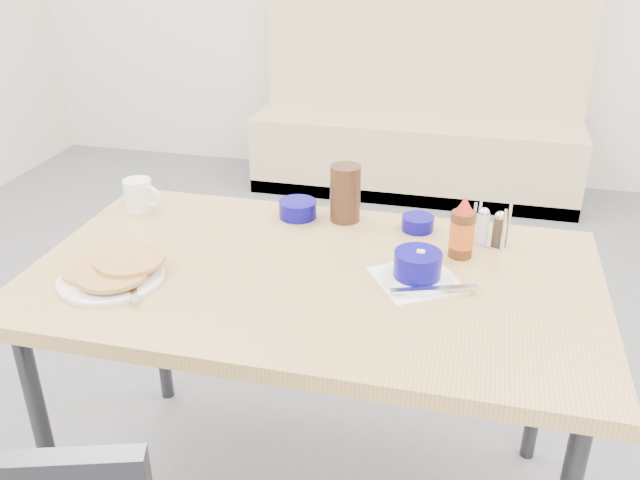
% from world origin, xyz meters
% --- Properties ---
extents(booth_bench, '(1.90, 0.56, 1.22)m').
position_xyz_m(booth_bench, '(0.00, 2.78, 0.35)').
color(booth_bench, tan).
rests_on(booth_bench, ground).
extents(dining_table, '(1.40, 0.80, 0.76)m').
position_xyz_m(dining_table, '(0.00, 0.25, 0.70)').
color(dining_table, tan).
rests_on(dining_table, ground).
extents(pancake_plate, '(0.25, 0.25, 0.05)m').
position_xyz_m(pancake_plate, '(-0.46, 0.10, 0.78)').
color(pancake_plate, white).
rests_on(pancake_plate, dining_table).
extents(coffee_mug, '(0.12, 0.08, 0.09)m').
position_xyz_m(coffee_mug, '(-0.59, 0.50, 0.81)').
color(coffee_mug, white).
rests_on(coffee_mug, dining_table).
extents(grits_setting, '(0.28, 0.26, 0.08)m').
position_xyz_m(grits_setting, '(0.26, 0.27, 0.79)').
color(grits_setting, white).
rests_on(grits_setting, dining_table).
extents(creamer_bowl, '(0.11, 0.11, 0.05)m').
position_xyz_m(creamer_bowl, '(-0.12, 0.56, 0.78)').
color(creamer_bowl, '#09046F').
rests_on(creamer_bowl, dining_table).
extents(butter_bowl, '(0.09, 0.09, 0.04)m').
position_xyz_m(butter_bowl, '(0.23, 0.55, 0.78)').
color(butter_bowl, '#09046F').
rests_on(butter_bowl, dining_table).
extents(amber_tumbler, '(0.10, 0.10, 0.16)m').
position_xyz_m(amber_tumbler, '(0.01, 0.57, 0.84)').
color(amber_tumbler, '#392012').
rests_on(amber_tumbler, dining_table).
extents(condiment_caddy, '(0.11, 0.08, 0.12)m').
position_xyz_m(condiment_caddy, '(0.42, 0.52, 0.80)').
color(condiment_caddy, silver).
rests_on(condiment_caddy, dining_table).
extents(syrup_bottle, '(0.06, 0.06, 0.17)m').
position_xyz_m(syrup_bottle, '(0.35, 0.42, 0.83)').
color(syrup_bottle, '#47230F').
rests_on(syrup_bottle, dining_table).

